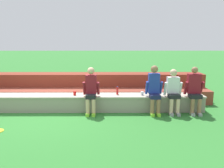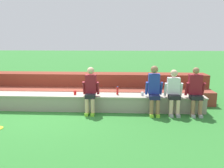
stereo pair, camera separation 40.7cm
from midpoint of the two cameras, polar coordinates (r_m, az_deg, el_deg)
ground_plane at (r=7.18m, az=-13.60°, el=-6.92°), size 80.00×80.00×0.00m
stone_seating_wall at (r=7.38m, az=-13.04°, el=-4.26°), size 9.45×0.63×0.50m
brick_bleachers at (r=8.60m, az=-10.65°, el=-1.09°), size 10.60×1.45×0.94m
person_left_of_center at (r=6.73m, az=-3.75°, el=-1.33°), size 0.50×0.57×1.39m
person_center at (r=6.78m, az=12.36°, el=-1.22°), size 0.51×0.61×1.44m
person_right_of_center at (r=6.91m, az=17.06°, el=-1.66°), size 0.54×0.56×1.33m
person_far_right at (r=7.08m, az=22.02°, el=-1.45°), size 0.56×0.54×1.40m
water_bottle_mid_right at (r=7.05m, az=3.04°, el=-1.73°), size 0.06×0.06×0.26m
plastic_cup_right_end at (r=7.03m, az=9.35°, el=-2.46°), size 0.09×0.09×0.11m
plastic_cup_middle at (r=7.10m, az=-7.77°, el=-2.22°), size 0.09×0.09×0.13m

